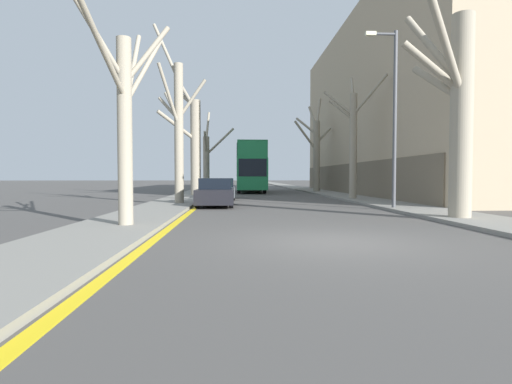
{
  "coord_description": "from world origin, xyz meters",
  "views": [
    {
      "loc": [
        -2.21,
        -8.71,
        1.45
      ],
      "look_at": [
        -0.55,
        23.96,
        0.2
      ],
      "focal_mm": 28.0,
      "sensor_mm": 36.0,
      "label": 1
    }
  ],
  "objects_px": {
    "street_tree_left_0": "(124,112)",
    "lamp_post": "(393,110)",
    "street_tree_right_2": "(316,150)",
    "parked_car_0": "(216,193)",
    "street_tree_right_0": "(457,108)",
    "parked_car_1": "(221,189)",
    "street_tree_left_2": "(194,143)",
    "street_tree_left_1": "(178,126)",
    "double_decker_bus": "(250,165)",
    "street_tree_right_1": "(353,139)",
    "street_tree_left_3": "(207,159)"
  },
  "relations": [
    {
      "from": "street_tree_right_0",
      "to": "parked_car_1",
      "type": "height_order",
      "value": "street_tree_right_0"
    },
    {
      "from": "parked_car_1",
      "to": "street_tree_right_0",
      "type": "bearing_deg",
      "value": -57.88
    },
    {
      "from": "street_tree_right_1",
      "to": "lamp_post",
      "type": "distance_m",
      "value": 7.47
    },
    {
      "from": "street_tree_left_3",
      "to": "lamp_post",
      "type": "xyz_separation_m",
      "value": [
        9.49,
        -21.7,
        1.18
      ]
    },
    {
      "from": "street_tree_right_0",
      "to": "parked_car_1",
      "type": "distance_m",
      "value": 15.78
    },
    {
      "from": "street_tree_left_3",
      "to": "street_tree_right_1",
      "type": "distance_m",
      "value": 17.42
    },
    {
      "from": "street_tree_left_3",
      "to": "double_decker_bus",
      "type": "relative_size",
      "value": 0.75
    },
    {
      "from": "street_tree_left_3",
      "to": "parked_car_0",
      "type": "bearing_deg",
      "value": -84.73
    },
    {
      "from": "street_tree_left_0",
      "to": "street_tree_right_1",
      "type": "height_order",
      "value": "street_tree_right_1"
    },
    {
      "from": "street_tree_right_0",
      "to": "lamp_post",
      "type": "bearing_deg",
      "value": 96.68
    },
    {
      "from": "street_tree_left_3",
      "to": "parked_car_0",
      "type": "xyz_separation_m",
      "value": [
        1.75,
        -18.99,
        -2.47
      ]
    },
    {
      "from": "parked_car_0",
      "to": "double_decker_bus",
      "type": "bearing_deg",
      "value": 82.6
    },
    {
      "from": "parked_car_1",
      "to": "street_tree_left_3",
      "type": "bearing_deg",
      "value": 97.81
    },
    {
      "from": "street_tree_left_3",
      "to": "lamp_post",
      "type": "height_order",
      "value": "street_tree_left_3"
    },
    {
      "from": "double_decker_bus",
      "to": "parked_car_1",
      "type": "bearing_deg",
      "value": -101.15
    },
    {
      "from": "street_tree_right_2",
      "to": "parked_car_0",
      "type": "distance_m",
      "value": 19.03
    },
    {
      "from": "street_tree_left_1",
      "to": "street_tree_left_2",
      "type": "bearing_deg",
      "value": 90.67
    },
    {
      "from": "street_tree_right_2",
      "to": "parked_car_1",
      "type": "bearing_deg",
      "value": -128.25
    },
    {
      "from": "street_tree_left_3",
      "to": "street_tree_right_0",
      "type": "bearing_deg",
      "value": -68.91
    },
    {
      "from": "street_tree_left_1",
      "to": "street_tree_right_1",
      "type": "height_order",
      "value": "street_tree_left_1"
    },
    {
      "from": "street_tree_left_2",
      "to": "parked_car_1",
      "type": "bearing_deg",
      "value": -60.23
    },
    {
      "from": "street_tree_right_1",
      "to": "parked_car_0",
      "type": "bearing_deg",
      "value": -150.12
    },
    {
      "from": "street_tree_left_0",
      "to": "street_tree_left_1",
      "type": "distance_m",
      "value": 9.38
    },
    {
      "from": "street_tree_left_3",
      "to": "lamp_post",
      "type": "bearing_deg",
      "value": -66.37
    },
    {
      "from": "street_tree_left_0",
      "to": "street_tree_right_2",
      "type": "distance_m",
      "value": 27.28
    },
    {
      "from": "street_tree_right_1",
      "to": "street_tree_left_3",
      "type": "bearing_deg",
      "value": 124.99
    },
    {
      "from": "parked_car_0",
      "to": "street_tree_left_2",
      "type": "bearing_deg",
      "value": 101.92
    },
    {
      "from": "street_tree_right_2",
      "to": "street_tree_left_0",
      "type": "bearing_deg",
      "value": -112.5
    },
    {
      "from": "street_tree_left_0",
      "to": "parked_car_1",
      "type": "distance_m",
      "value": 14.99
    },
    {
      "from": "street_tree_left_1",
      "to": "street_tree_right_0",
      "type": "xyz_separation_m",
      "value": [
        10.21,
        -7.84,
        -0.36
      ]
    },
    {
      "from": "street_tree_left_1",
      "to": "street_tree_left_3",
      "type": "bearing_deg",
      "value": 89.3
    },
    {
      "from": "street_tree_right_1",
      "to": "street_tree_left_0",
      "type": "bearing_deg",
      "value": -128.19
    },
    {
      "from": "street_tree_left_0",
      "to": "double_decker_bus",
      "type": "bearing_deg",
      "value": 80.48
    },
    {
      "from": "street_tree_left_2",
      "to": "street_tree_right_0",
      "type": "relative_size",
      "value": 1.26
    },
    {
      "from": "street_tree_left_1",
      "to": "street_tree_right_2",
      "type": "height_order",
      "value": "street_tree_left_1"
    },
    {
      "from": "double_decker_bus",
      "to": "parked_car_1",
      "type": "height_order",
      "value": "double_decker_bus"
    },
    {
      "from": "street_tree_right_2",
      "to": "double_decker_bus",
      "type": "xyz_separation_m",
      "value": [
        -5.97,
        1.44,
        -1.34
      ]
    },
    {
      "from": "street_tree_left_0",
      "to": "lamp_post",
      "type": "xyz_separation_m",
      "value": [
        9.84,
        5.7,
        1.08
      ]
    },
    {
      "from": "street_tree_left_1",
      "to": "parked_car_1",
      "type": "distance_m",
      "value": 6.58
    },
    {
      "from": "street_tree_left_1",
      "to": "street_tree_left_0",
      "type": "bearing_deg",
      "value": -90.75
    },
    {
      "from": "parked_car_0",
      "to": "street_tree_right_0",
      "type": "bearing_deg",
      "value": -39.95
    },
    {
      "from": "street_tree_right_2",
      "to": "lamp_post",
      "type": "height_order",
      "value": "street_tree_right_2"
    },
    {
      "from": "street_tree_left_1",
      "to": "double_decker_bus",
      "type": "bearing_deg",
      "value": 75.9
    },
    {
      "from": "street_tree_left_3",
      "to": "street_tree_right_2",
      "type": "distance_m",
      "value": 10.36
    },
    {
      "from": "street_tree_left_2",
      "to": "parked_car_0",
      "type": "relative_size",
      "value": 2.22
    },
    {
      "from": "street_tree_left_1",
      "to": "double_decker_bus",
      "type": "relative_size",
      "value": 0.9
    },
    {
      "from": "street_tree_left_2",
      "to": "parked_car_1",
      "type": "relative_size",
      "value": 2.24
    },
    {
      "from": "street_tree_right_0",
      "to": "parked_car_1",
      "type": "relative_size",
      "value": 1.78
    },
    {
      "from": "street_tree_left_1",
      "to": "parked_car_1",
      "type": "xyz_separation_m",
      "value": [
        1.97,
        5.27,
        -3.41
      ]
    },
    {
      "from": "street_tree_left_0",
      "to": "parked_car_0",
      "type": "height_order",
      "value": "street_tree_left_0"
    }
  ]
}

